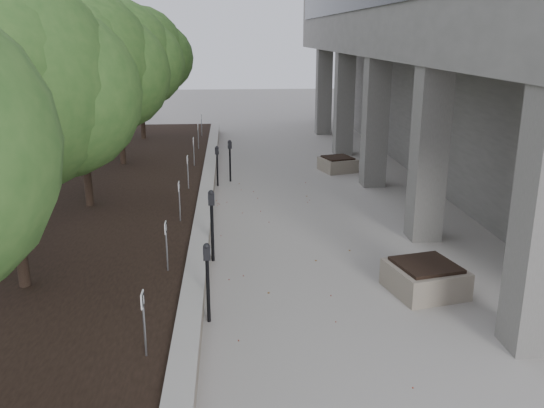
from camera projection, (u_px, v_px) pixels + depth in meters
name	position (u px, v px, depth m)	size (l,w,h in m)	color
ground	(320.00, 395.00, 7.74)	(90.00, 90.00, 0.00)	#A39E96
retaining_wall	(206.00, 198.00, 16.15)	(0.39, 26.00, 0.50)	gray
planting_bed	(73.00, 202.00, 15.90)	(7.00, 26.00, 0.40)	black
crabapple_tree_2	(5.00, 133.00, 9.38)	(4.60, 4.00, 5.44)	#2D5420
crabapple_tree_3	(80.00, 99.00, 14.16)	(4.60, 4.00, 5.44)	#2D5420
crabapple_tree_4	(117.00, 83.00, 18.95)	(4.60, 4.00, 5.44)	#2D5420
crabapple_tree_5	(140.00, 73.00, 23.73)	(4.60, 4.00, 5.44)	#2D5420
parking_sign_2	(144.00, 324.00, 7.80)	(0.04, 0.22, 0.96)	black
parking_sign_3	(167.00, 246.00, 10.67)	(0.04, 0.22, 0.96)	black
parking_sign_4	(180.00, 201.00, 13.54)	(0.04, 0.22, 0.96)	black
parking_sign_5	(188.00, 172.00, 16.41)	(0.04, 0.22, 0.96)	black
parking_sign_6	(194.00, 152.00, 19.28)	(0.04, 0.22, 0.96)	black
parking_sign_7	(198.00, 136.00, 22.15)	(0.04, 0.22, 0.96)	black
parking_sign_8	(202.00, 125.00, 25.01)	(0.04, 0.22, 0.96)	black
parking_meter_2	(208.00, 283.00, 9.52)	(0.14, 0.10, 1.41)	black
parking_meter_3	(212.00, 226.00, 12.10)	(0.16, 0.11, 1.57)	black
parking_meter_4	(230.00, 161.00, 18.77)	(0.14, 0.10, 1.38)	black
parking_meter_5	(217.00, 166.00, 18.21)	(0.13, 0.09, 1.30)	black
planter_front	(425.00, 278.00, 10.75)	(1.24, 1.24, 0.58)	gray
planter_back	(338.00, 164.00, 20.34)	(1.10, 1.10, 0.51)	gray
berry_scatter	(280.00, 257.00, 12.51)	(3.30, 14.10, 0.02)	maroon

